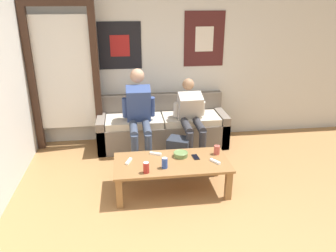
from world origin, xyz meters
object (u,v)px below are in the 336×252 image
ceramic_bowl (181,154)px  game_controller_near_right (156,154)px  cell_phone (196,157)px  person_seated_adult (139,112)px  game_controller_near_left (215,161)px  couch (162,128)px  backpack (179,152)px  drink_can_blue (165,163)px  pillar_candle (217,150)px  coffee_table (172,166)px  drink_can_red (146,168)px  person_seated_teen (191,116)px  game_controller_far_center (129,161)px

ceramic_bowl → game_controller_near_right: size_ratio=1.21×
cell_phone → person_seated_adult: bearing=123.5°
ceramic_bowl → game_controller_near_left: 0.42m
couch → cell_phone: size_ratio=13.85×
couch → backpack: (0.15, -0.69, -0.09)m
drink_can_blue → game_controller_near_left: 0.60m
couch → pillar_candle: size_ratio=16.15×
coffee_table → drink_can_blue: drink_can_blue is taller
game_controller_near_left → cell_phone: game_controller_near_left is taller
drink_can_red → game_controller_near_right: size_ratio=0.86×
drink_can_blue → person_seated_teen: bearing=64.9°
person_seated_adult → person_seated_teen: bearing=-2.2°
backpack → game_controller_far_center: size_ratio=2.59×
backpack → drink_can_blue: size_ratio=3.05×
couch → game_controller_near_right: (-0.21, -1.12, 0.12)m
person_seated_teen → cell_phone: person_seated_teen is taller
pillar_candle → drink_can_blue: bearing=-158.8°
person_seated_teen → game_controller_near_right: 0.98m
coffee_table → game_controller_near_right: game_controller_near_right is taller
backpack → game_controller_near_right: size_ratio=2.62×
ceramic_bowl → pillar_candle: bearing=1.0°
coffee_table → game_controller_near_left: (0.50, -0.09, 0.07)m
ceramic_bowl → game_controller_far_center: size_ratio=1.19×
person_seated_teen → drink_can_red: bearing=-121.6°
coffee_table → ceramic_bowl: bearing=42.1°
backpack → pillar_candle: 0.69m
cell_phone → ceramic_bowl: bearing=164.5°
game_controller_near_left → game_controller_near_right: size_ratio=0.96×
person_seated_teen → pillar_candle: 0.87m
coffee_table → pillar_candle: size_ratio=11.01×
couch → person_seated_teen: 0.60m
pillar_candle → game_controller_near_left: size_ratio=0.87×
coffee_table → ceramic_bowl: 0.19m
drink_can_blue → cell_phone: size_ratio=0.87×
person_seated_adult → game_controller_near_right: (0.15, -0.79, -0.27)m
game_controller_far_center → person_seated_adult: bearing=79.4°
drink_can_blue → drink_can_red: (-0.21, -0.08, 0.00)m
pillar_candle → drink_can_blue: drink_can_blue is taller
coffee_table → backpack: bearing=73.2°
backpack → game_controller_far_center: 0.93m
ceramic_bowl → drink_can_red: drink_can_red is taller
ceramic_bowl → couch: bearing=93.8°
pillar_candle → cell_phone: pillar_candle is taller
person_seated_adult → cell_phone: size_ratio=8.67×
ceramic_bowl → game_controller_near_right: bearing=162.5°
game_controller_near_right → person_seated_teen: bearing=52.4°
couch → drink_can_red: (-0.36, -1.55, 0.17)m
cell_phone → coffee_table: bearing=-167.5°
coffee_table → game_controller_near_left: size_ratio=9.59×
game_controller_near_left → game_controller_far_center: bearing=172.2°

